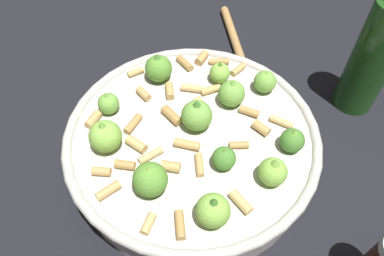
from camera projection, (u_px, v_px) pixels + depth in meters
The scene contains 4 objects.
ground_plane at pixel (192, 158), 0.52m from camera, with size 2.40×2.40×0.00m, color black.
cooking_pan at pixel (192, 142), 0.49m from camera, with size 0.34×0.34×0.11m.
olive_oil_bottle at pixel (375, 55), 0.52m from camera, with size 0.06×0.06×0.24m.
wooden_spoon at pixel (237, 46), 0.67m from camera, with size 0.13×0.20×0.02m.
Camera 1 is at (0.18, 0.23, 0.44)m, focal length 33.37 mm.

